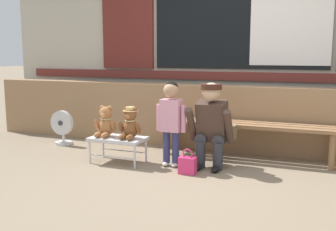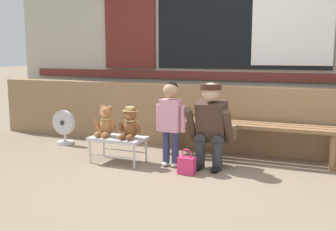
# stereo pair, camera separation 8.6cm
# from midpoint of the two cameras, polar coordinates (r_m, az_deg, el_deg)

# --- Properties ---
(ground_plane) EXTENTS (60.00, 60.00, 0.00)m
(ground_plane) POSITION_cam_midpoint_polar(r_m,az_deg,el_deg) (3.96, 3.41, -9.55)
(ground_plane) COLOR #84725B
(brick_low_wall) EXTENTS (7.32, 0.25, 0.85)m
(brick_low_wall) POSITION_cam_midpoint_polar(r_m,az_deg,el_deg) (5.20, 8.40, -0.36)
(brick_low_wall) COLOR #997551
(brick_low_wall) RESTS_ON ground
(shop_facade) EXTENTS (7.47, 0.26, 3.54)m
(shop_facade) POSITION_cam_midpoint_polar(r_m,az_deg,el_deg) (5.66, 10.01, 14.07)
(shop_facade) COLOR #B7B2A3
(shop_facade) RESTS_ON ground
(wooden_bench_long) EXTENTS (2.10, 0.40, 0.44)m
(wooden_bench_long) POSITION_cam_midpoint_polar(r_m,az_deg,el_deg) (4.80, 10.71, -1.82)
(wooden_bench_long) COLOR #8E6642
(wooden_bench_long) RESTS_ON ground
(small_display_bench) EXTENTS (0.64, 0.36, 0.30)m
(small_display_bench) POSITION_cam_midpoint_polar(r_m,az_deg,el_deg) (4.60, -7.83, -3.57)
(small_display_bench) COLOR silver
(small_display_bench) RESTS_ON ground
(teddy_bear_plain) EXTENTS (0.28, 0.26, 0.36)m
(teddy_bear_plain) POSITION_cam_midpoint_polar(r_m,az_deg,el_deg) (4.64, -9.60, -1.01)
(teddy_bear_plain) COLOR #A86B3D
(teddy_bear_plain) RESTS_ON small_display_bench
(teddy_bear_with_hat) EXTENTS (0.28, 0.27, 0.36)m
(teddy_bear_with_hat) POSITION_cam_midpoint_polar(r_m,az_deg,el_deg) (4.48, -6.09, -1.16)
(teddy_bear_with_hat) COLOR brown
(teddy_bear_with_hat) RESTS_ON small_display_bench
(child_standing) EXTENTS (0.35, 0.18, 0.96)m
(child_standing) POSITION_cam_midpoint_polar(r_m,az_deg,el_deg) (4.35, -0.12, 0.17)
(child_standing) COLOR navy
(child_standing) RESTS_ON ground
(adult_crouching) EXTENTS (0.50, 0.49, 0.95)m
(adult_crouching) POSITION_cam_midpoint_polar(r_m,az_deg,el_deg) (4.36, 5.91, -1.34)
(adult_crouching) COLOR #333338
(adult_crouching) RESTS_ON ground
(handbag_on_ground) EXTENTS (0.18, 0.11, 0.27)m
(handbag_on_ground) POSITION_cam_midpoint_polar(r_m,az_deg,el_deg) (4.18, 2.26, -7.18)
(handbag_on_ground) COLOR #E53370
(handbag_on_ground) RESTS_ON ground
(floor_fan) EXTENTS (0.34, 0.24, 0.48)m
(floor_fan) POSITION_cam_midpoint_polar(r_m,az_deg,el_deg) (5.67, -15.53, -1.72)
(floor_fan) COLOR silver
(floor_fan) RESTS_ON ground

